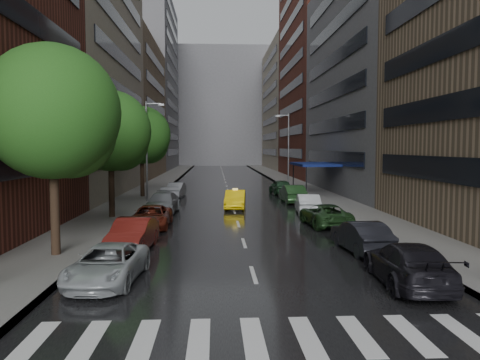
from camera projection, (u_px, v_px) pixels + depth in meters
name	position (u px, v px, depth m)	size (l,w,h in m)	color
ground	(264.00, 311.00, 14.11)	(220.00, 220.00, 0.00)	gray
road	(226.00, 183.00, 63.92)	(14.00, 140.00, 0.01)	black
sidewalk_left	(160.00, 183.00, 63.43)	(4.00, 140.00, 0.15)	gray
sidewalk_right	(291.00, 183.00, 64.39)	(4.00, 140.00, 0.15)	gray
crosswalk	(280.00, 337.00, 12.13)	(13.15, 2.80, 0.01)	silver
buildings_left	(125.00, 74.00, 70.76)	(8.00, 108.00, 38.00)	maroon
buildings_right	(324.00, 80.00, 70.34)	(8.05, 109.10, 36.00)	#937A5B
building_far	(220.00, 108.00, 130.54)	(40.00, 14.00, 32.00)	slate
tree_near	(52.00, 112.00, 20.47)	(5.93, 5.93, 9.45)	#382619
tree_mid	(110.00, 131.00, 31.90)	(5.54, 5.54, 8.83)	#382619
tree_far	(142.00, 135.00, 45.46)	(5.61, 5.61, 8.94)	#382619
taxi	(235.00, 199.00, 37.57)	(1.57, 4.51, 1.49)	yellow
parked_cars_left	(155.00, 212.00, 30.43)	(2.59, 34.52, 1.55)	#A9B0B3
parked_cars_right	(317.00, 209.00, 31.55)	(2.68, 37.63, 1.61)	black
street_lamp_left	(147.00, 148.00, 43.24)	(1.74, 0.22, 9.00)	gray
street_lamp_right	(288.00, 148.00, 59.00)	(1.74, 0.22, 9.00)	gray
awning	(314.00, 164.00, 49.23)	(4.00, 8.00, 3.12)	navy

